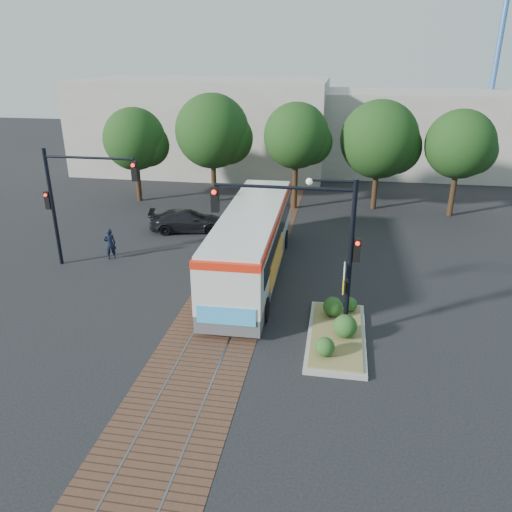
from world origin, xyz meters
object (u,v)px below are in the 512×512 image
object	(u,v)px
traffic_island	(337,329)
signal_pole_main	(317,234)
city_bus	(252,239)
officer	(110,244)
signal_pole_left	(72,192)
parked_car	(187,220)

from	to	relation	value
traffic_island	signal_pole_main	distance (m)	3.95
city_bus	officer	world-z (taller)	city_bus
signal_pole_left	city_bus	bearing A→B (deg)	2.14
traffic_island	parked_car	bearing A→B (deg)	130.36
traffic_island	parked_car	distance (m)	14.40
traffic_island	signal_pole_main	bearing A→B (deg)	174.64
city_bus	parked_car	xyz separation A→B (m)	(-5.06, 5.74, -1.18)
signal_pole_main	parked_car	distance (m)	14.16
officer	parked_car	bearing A→B (deg)	-152.10
signal_pole_main	parked_car	bearing A→B (deg)	127.56
parked_car	signal_pole_main	bearing A→B (deg)	-156.22
city_bus	officer	bearing A→B (deg)	173.54
traffic_island	officer	size ratio (longest dim) A/B	3.09
city_bus	traffic_island	xyz separation A→B (m)	(4.26, -5.23, -1.52)
traffic_island	officer	bearing A→B (deg)	153.63
traffic_island	parked_car	size ratio (longest dim) A/B	1.13
signal_pole_main	signal_pole_left	distance (m)	13.14
signal_pole_main	signal_pole_left	world-z (taller)	signal_pole_main
city_bus	officer	distance (m)	7.89
traffic_island	signal_pole_left	bearing A→B (deg)	159.64
signal_pole_left	signal_pole_main	bearing A→B (deg)	-21.45
signal_pole_left	parked_car	world-z (taller)	signal_pole_left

